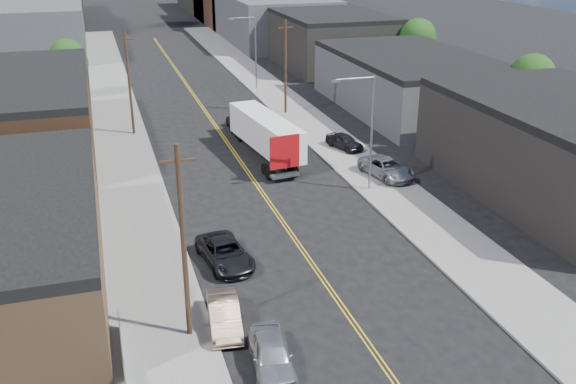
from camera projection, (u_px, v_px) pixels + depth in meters
ground at (193, 94)px, 78.24m from camera, size 260.00×260.00×0.00m
centerline at (217, 127)px, 64.97m from camera, size 0.32×120.00×0.01m
sidewalk_left at (121, 135)px, 62.38m from camera, size 5.00×140.00×0.15m
sidewalk_right at (306, 119)px, 67.51m from camera, size 5.00×140.00×0.15m
warehouse_brown at (21, 112)px, 57.98m from camera, size 12.00×26.00×6.60m
industrial_right_a at (572, 149)px, 47.44m from camera, size 14.00×22.00×7.10m
industrial_right_b at (410, 82)px, 70.63m from camera, size 14.00×24.00×6.10m
industrial_right_c at (329, 39)px, 93.33m from camera, size 14.00×22.00×7.60m
skyline_left_a at (32, 28)px, 102.27m from camera, size 16.00×30.00×8.00m
skyline_right_a at (273, 18)px, 113.05m from camera, size 16.00×30.00×8.00m
skyline_left_b at (39, 5)px, 124.00m from camera, size 16.00×26.00×10.00m
skyline_left_c at (45, 2)px, 142.25m from camera, size 16.00×40.00×7.00m
streetlight_near at (367, 124)px, 47.31m from camera, size 3.39×0.25×9.00m
streetlight_far at (252, 47)px, 78.26m from camera, size 3.39×0.25×9.00m
utility_pole_left_near at (184, 243)px, 29.85m from camera, size 1.60×0.26×10.00m
utility_pole_left_far at (129, 83)px, 60.80m from camera, size 1.60×0.26×10.00m
utility_pole_right at (285, 67)px, 67.88m from camera, size 1.60×0.26×10.00m
tree_left_far at (69, 60)px, 74.51m from camera, size 4.35×4.20×6.97m
tree_right_near at (532, 80)px, 63.26m from camera, size 4.60×4.48×7.44m
tree_right_far at (418, 39)px, 84.37m from camera, size 4.85×4.76×7.91m
semi_truck at (261, 130)px, 56.68m from camera, size 3.90×14.89×3.83m
car_left_a at (271, 354)px, 29.17m from camera, size 2.29×4.65×1.52m
car_left_b at (224, 315)px, 32.20m from camera, size 1.98×4.50×1.44m
car_left_c at (225, 253)px, 38.36m from camera, size 3.11×5.53×1.46m
car_right_lot_a at (387, 168)px, 51.47m from camera, size 3.55×5.76×1.49m
car_right_lot_c at (344, 141)px, 58.10m from camera, size 2.82×4.32×1.37m
car_ahead_truck at (240, 124)px, 63.99m from camera, size 2.32×4.70×1.28m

